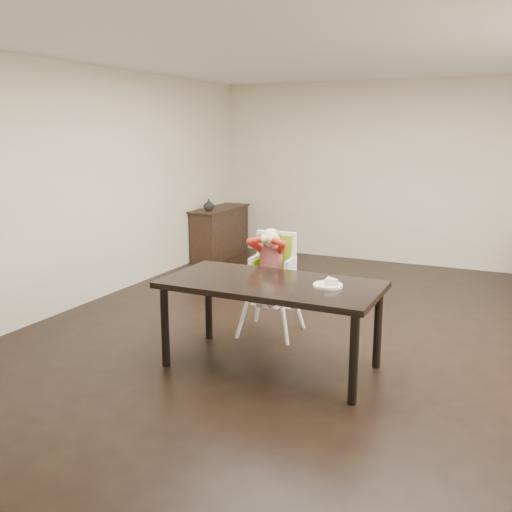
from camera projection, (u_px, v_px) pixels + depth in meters
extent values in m
plane|color=black|center=(337.00, 337.00, 5.57)|extent=(7.00, 7.00, 0.00)
cube|color=beige|center=(411.00, 174.00, 8.37)|extent=(6.00, 0.02, 2.70)
cube|color=beige|center=(74.00, 297.00, 2.19)|extent=(6.00, 0.02, 2.70)
cube|color=beige|center=(89.00, 186.00, 6.53)|extent=(0.02, 7.00, 2.70)
cube|color=white|center=(346.00, 46.00, 4.99)|extent=(6.00, 7.00, 0.02)
cube|color=black|center=(271.00, 285.00, 4.73)|extent=(1.80, 0.90, 0.05)
cylinder|color=black|center=(165.00, 327.00, 4.82)|extent=(0.07, 0.07, 0.70)
cylinder|color=black|center=(354.00, 359.00, 4.14)|extent=(0.07, 0.07, 0.70)
cylinder|color=black|center=(209.00, 303.00, 5.48)|extent=(0.07, 0.07, 0.70)
cylinder|color=black|center=(378.00, 328.00, 4.80)|extent=(0.07, 0.07, 0.70)
cylinder|color=white|center=(244.00, 309.00, 5.52)|extent=(0.04, 0.04, 0.56)
cylinder|color=white|center=(284.00, 314.00, 5.38)|extent=(0.04, 0.04, 0.56)
cylinder|color=white|center=(259.00, 298.00, 5.88)|extent=(0.04, 0.04, 0.56)
cylinder|color=white|center=(296.00, 302.00, 5.74)|extent=(0.04, 0.04, 0.56)
cube|color=white|center=(271.00, 278.00, 5.57)|extent=(0.43, 0.39, 0.05)
cube|color=#81B116|center=(271.00, 275.00, 5.56)|extent=(0.34, 0.32, 0.03)
cube|color=white|center=(276.00, 252.00, 5.66)|extent=(0.40, 0.08, 0.42)
cube|color=#81B116|center=(275.00, 254.00, 5.64)|extent=(0.34, 0.04, 0.38)
cube|color=black|center=(267.00, 255.00, 5.59)|extent=(0.04, 0.18, 0.02)
cube|color=black|center=(279.00, 256.00, 5.54)|extent=(0.04, 0.18, 0.02)
cylinder|color=red|center=(271.00, 260.00, 5.53)|extent=(0.25, 0.25, 0.27)
sphere|color=beige|center=(271.00, 238.00, 5.46)|extent=(0.19, 0.19, 0.18)
ellipsoid|color=brown|center=(271.00, 235.00, 5.48)|extent=(0.20, 0.19, 0.14)
sphere|color=beige|center=(264.00, 239.00, 5.39)|extent=(0.09, 0.09, 0.08)
sphere|color=beige|center=(271.00, 239.00, 5.36)|extent=(0.09, 0.09, 0.08)
cylinder|color=white|center=(328.00, 286.00, 4.57)|extent=(0.26, 0.26, 0.02)
torus|color=white|center=(328.00, 285.00, 4.56)|extent=(0.26, 0.26, 0.01)
cube|color=black|center=(220.00, 233.00, 9.03)|extent=(0.40, 1.20, 0.76)
cube|color=black|center=(220.00, 209.00, 8.94)|extent=(0.44, 1.26, 0.03)
imported|color=#99999E|center=(209.00, 205.00, 8.63)|extent=(0.21, 0.21, 0.17)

